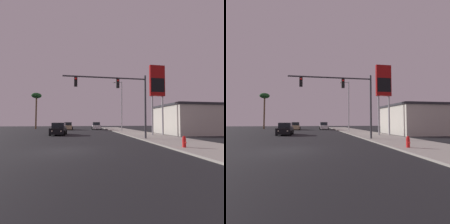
# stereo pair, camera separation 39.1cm
# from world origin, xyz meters

# --- Properties ---
(ground_plane) EXTENTS (120.00, 120.00, 0.00)m
(ground_plane) POSITION_xyz_m (0.00, 0.00, 0.00)
(ground_plane) COLOR black
(sidewalk_right) EXTENTS (5.00, 60.00, 0.12)m
(sidewalk_right) POSITION_xyz_m (9.50, 10.00, 0.06)
(sidewalk_right) COLOR #9E998E
(sidewalk_right) RESTS_ON ground
(building_gas_station) EXTENTS (10.30, 8.30, 4.30)m
(building_gas_station) POSITION_xyz_m (18.00, 11.94, 2.16)
(building_gas_station) COLOR beige
(building_gas_station) RESTS_ON ground
(car_white) EXTENTS (2.04, 4.34, 1.68)m
(car_white) POSITION_xyz_m (4.70, 29.41, 0.76)
(car_white) COLOR silver
(car_white) RESTS_ON ground
(car_tan) EXTENTS (2.04, 4.34, 1.68)m
(car_tan) POSITION_xyz_m (-1.68, 28.58, 0.76)
(car_tan) COLOR tan
(car_tan) RESTS_ON ground
(car_black) EXTENTS (2.04, 4.32, 1.68)m
(car_black) POSITION_xyz_m (-1.90, 13.49, 0.76)
(car_black) COLOR black
(car_black) RESTS_ON ground
(traffic_light_mast) EXTENTS (8.40, 0.36, 6.50)m
(traffic_light_mast) POSITION_xyz_m (5.16, 5.51, 4.78)
(traffic_light_mast) COLOR #38383D
(traffic_light_mast) RESTS_ON sidewalk_right
(street_lamp) EXTENTS (1.74, 0.24, 9.00)m
(street_lamp) POSITION_xyz_m (8.28, 19.29, 5.12)
(street_lamp) COLOR #99999E
(street_lamp) RESTS_ON sidewalk_right
(gas_station_sign) EXTENTS (2.00, 0.42, 9.00)m
(gas_station_sign) POSITION_xyz_m (10.80, 9.46, 6.62)
(gas_station_sign) COLOR #99999E
(gas_station_sign) RESTS_ON sidewalk_right
(fire_hydrant) EXTENTS (0.24, 0.34, 0.76)m
(fire_hydrant) POSITION_xyz_m (7.91, -0.78, 0.49)
(fire_hydrant) COLOR red
(fire_hydrant) RESTS_ON sidewalk_right
(palm_tree_far) EXTENTS (2.40, 2.40, 8.92)m
(palm_tree_far) POSITION_xyz_m (-9.72, 34.00, 7.75)
(palm_tree_far) COLOR brown
(palm_tree_far) RESTS_ON ground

